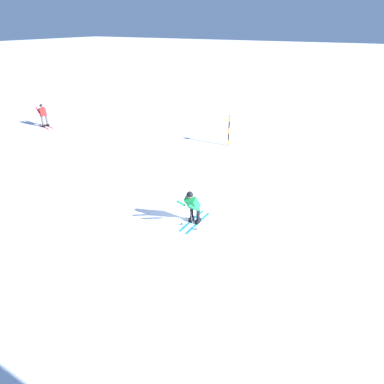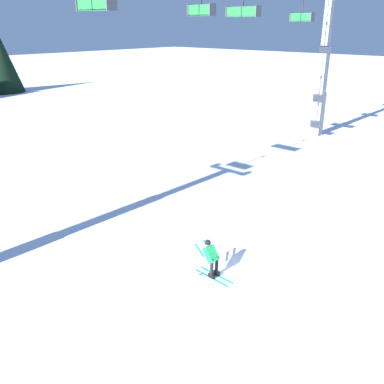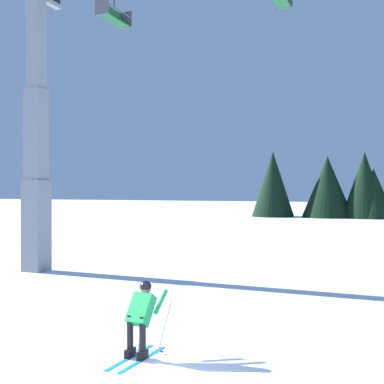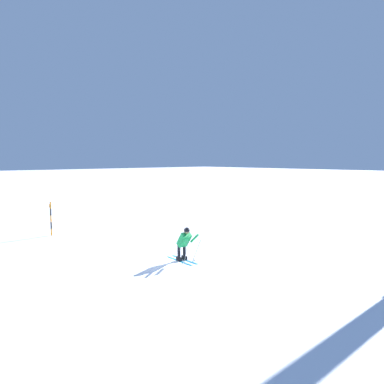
# 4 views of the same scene
# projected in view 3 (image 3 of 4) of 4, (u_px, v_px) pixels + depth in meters

# --- Properties ---
(skier_carving_main) EXTENTS (0.72, 1.75, 1.63)m
(skier_carving_main) POSITION_uv_depth(u_px,v_px,m) (141.00, 313.00, 9.97)
(skier_carving_main) COLOR #198CCC
(skier_carving_main) RESTS_ON ground_plane
(lift_tower_near) EXTENTS (0.86, 3.04, 11.77)m
(lift_tower_near) POSITION_uv_depth(u_px,v_px,m) (36.00, 152.00, 20.35)
(lift_tower_near) COLOR gray
(lift_tower_near) RESTS_ON ground_plane
(chairlift_seat_nearest) EXTENTS (0.61, 1.73, 1.94)m
(chairlift_seat_nearest) POSITION_uv_depth(u_px,v_px,m) (113.00, 13.00, 18.92)
(chairlift_seat_nearest) COLOR black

